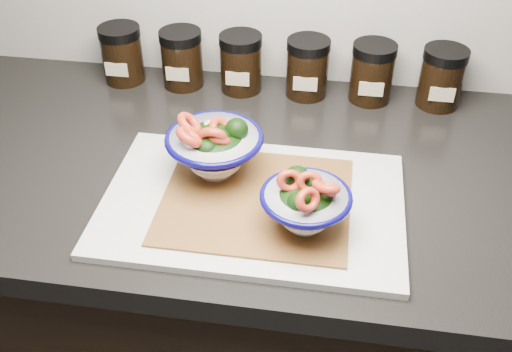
% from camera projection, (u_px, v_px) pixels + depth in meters
% --- Properties ---
extents(cabinet, '(3.43, 0.58, 0.86)m').
position_uv_depth(cabinet, '(284.00, 342.00, 1.27)').
color(cabinet, black).
rests_on(cabinet, ground).
extents(countertop, '(3.50, 0.60, 0.04)m').
position_uv_depth(countertop, '(292.00, 176.00, 1.00)').
color(countertop, black).
rests_on(countertop, cabinet).
extents(cutting_board, '(0.45, 0.30, 0.01)m').
position_uv_depth(cutting_board, '(252.00, 204.00, 0.90)').
color(cutting_board, silver).
rests_on(cutting_board, countertop).
extents(bamboo_mat, '(0.28, 0.24, 0.00)m').
position_uv_depth(bamboo_mat, '(256.00, 200.00, 0.90)').
color(bamboo_mat, '#A06530').
rests_on(bamboo_mat, cutting_board).
extents(bowl_left, '(0.15, 0.15, 0.11)m').
position_uv_depth(bowl_left, '(215.00, 148.00, 0.92)').
color(bowl_left, white).
rests_on(bowl_left, bamboo_mat).
extents(bowl_right, '(0.13, 0.13, 0.10)m').
position_uv_depth(bowl_right, '(305.00, 204.00, 0.82)').
color(bowl_right, white).
rests_on(bowl_right, bamboo_mat).
extents(spice_jar_a, '(0.08, 0.08, 0.11)m').
position_uv_depth(spice_jar_a, '(122.00, 54.00, 1.18)').
color(spice_jar_a, black).
rests_on(spice_jar_a, countertop).
extents(spice_jar_b, '(0.08, 0.08, 0.11)m').
position_uv_depth(spice_jar_b, '(182.00, 58.00, 1.16)').
color(spice_jar_b, black).
rests_on(spice_jar_b, countertop).
extents(spice_jar_c, '(0.08, 0.08, 0.11)m').
position_uv_depth(spice_jar_c, '(241.00, 63.00, 1.15)').
color(spice_jar_c, black).
rests_on(spice_jar_c, countertop).
extents(spice_jar_d, '(0.08, 0.08, 0.11)m').
position_uv_depth(spice_jar_d, '(307.00, 68.00, 1.13)').
color(spice_jar_d, black).
rests_on(spice_jar_d, countertop).
extents(spice_jar_e, '(0.08, 0.08, 0.11)m').
position_uv_depth(spice_jar_e, '(372.00, 72.00, 1.12)').
color(spice_jar_e, black).
rests_on(spice_jar_e, countertop).
extents(spice_jar_f, '(0.08, 0.08, 0.11)m').
position_uv_depth(spice_jar_f, '(442.00, 77.00, 1.10)').
color(spice_jar_f, black).
rests_on(spice_jar_f, countertop).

